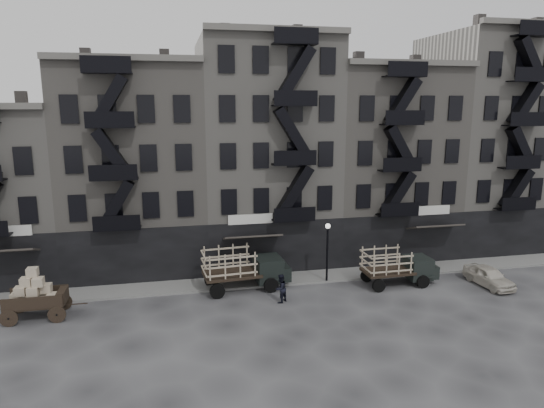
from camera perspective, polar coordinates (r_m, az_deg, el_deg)
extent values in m
plane|color=#38383A|center=(31.60, 2.65, -11.28)|extent=(140.00, 140.00, 0.00)
cube|color=slate|center=(34.95, 1.10, -8.81)|extent=(55.00, 2.50, 0.15)
cube|color=#4C4744|center=(39.43, -27.27, 10.85)|extent=(0.70, 0.70, 1.20)
cube|color=slate|center=(38.52, -15.72, 4.10)|extent=(10.00, 10.00, 15.00)
cube|color=black|center=(34.86, -15.71, -5.98)|extent=(10.00, 0.35, 4.00)
cube|color=#595651|center=(33.18, -17.06, 16.18)|extent=(10.00, 0.50, 0.40)
cube|color=#4C4744|center=(38.65, -21.03, 15.84)|extent=(0.70, 0.70, 1.20)
cube|color=#4C4744|center=(38.24, -12.53, 16.38)|extent=(0.70, 0.70, 1.20)
cube|color=gray|center=(39.01, -0.92, 6.11)|extent=(10.00, 10.00, 17.00)
cube|color=black|center=(35.53, 0.64, -5.18)|extent=(10.00, 0.35, 4.00)
cube|color=#595651|center=(34.11, 0.78, 19.93)|extent=(10.00, 0.50, 0.40)
cube|color=#4C4744|center=(38.70, -5.59, 19.52)|extent=(0.70, 0.70, 1.20)
cube|color=#4C4744|center=(39.70, 2.80, 19.36)|extent=(0.70, 0.70, 1.20)
cube|color=slate|center=(42.17, 12.60, 4.89)|extent=(10.00, 10.00, 15.00)
cube|color=black|center=(38.86, 15.23, -4.11)|extent=(10.00, 0.35, 4.00)
cube|color=#595651|center=(37.36, 16.52, 15.68)|extent=(10.00, 0.50, 0.40)
cube|color=#4C4744|center=(40.85, 9.14, 16.20)|extent=(0.70, 0.70, 1.20)
cube|color=#4C4744|center=(43.09, 16.25, 15.66)|extent=(0.70, 0.70, 1.20)
cube|color=gray|center=(47.04, 23.94, 6.70)|extent=(10.00, 10.00, 18.00)
cube|color=black|center=(44.24, 26.88, -3.06)|extent=(10.00, 0.35, 4.00)
cube|color=#595651|center=(43.22, 29.15, 18.13)|extent=(10.00, 0.50, 0.40)
cube|color=#4C4744|center=(45.65, 21.76, 18.86)|extent=(0.70, 0.70, 1.20)
cube|color=#4C4744|center=(48.81, 27.43, 17.88)|extent=(0.70, 0.70, 1.20)
cylinder|color=black|center=(34.05, 6.51, -6.02)|extent=(0.14, 0.14, 4.00)
sphere|color=silver|center=(33.46, 6.59, -2.60)|extent=(0.36, 0.36, 0.36)
cube|color=black|center=(32.00, -25.96, -10.47)|extent=(3.29, 1.75, 0.18)
cylinder|color=black|center=(31.70, -28.57, -11.74)|extent=(1.00, 0.10, 1.00)
cylinder|color=black|center=(33.30, -27.67, -10.52)|extent=(1.00, 0.10, 1.00)
cylinder|color=black|center=(31.03, -23.99, -11.80)|extent=(1.00, 0.10, 1.00)
cylinder|color=black|center=(32.66, -23.31, -10.55)|extent=(1.00, 0.10, 1.00)
cube|color=black|center=(31.52, -23.43, -9.86)|extent=(0.47, 1.46, 0.73)
cube|color=black|center=(32.87, -4.74, -8.21)|extent=(3.91, 2.51, 0.20)
cube|color=black|center=(33.41, -0.47, -7.63)|extent=(1.92, 2.12, 1.65)
cube|color=black|center=(33.79, 1.16, -8.00)|extent=(1.02, 1.72, 0.99)
cylinder|color=black|center=(32.66, -0.10, -9.54)|extent=(1.01, 0.33, 0.99)
cylinder|color=black|center=(34.63, -1.16, -8.27)|extent=(1.01, 0.33, 0.99)
cylinder|color=black|center=(31.88, -6.45, -10.17)|extent=(1.01, 0.33, 0.99)
cylinder|color=black|center=(33.90, -7.14, -8.82)|extent=(1.01, 0.33, 0.99)
cube|color=black|center=(34.56, 13.45, -7.69)|extent=(3.39, 2.03, 0.18)
cube|color=black|center=(35.56, 16.77, -7.15)|extent=(1.61, 1.80, 1.48)
cube|color=black|center=(36.09, 17.98, -7.44)|extent=(0.82, 1.49, 0.89)
cylinder|color=black|center=(34.94, 17.35, -8.73)|extent=(0.89, 0.23, 0.89)
cylinder|color=black|center=(36.55, 15.80, -7.72)|extent=(0.89, 0.23, 0.89)
cylinder|color=black|center=(33.48, 12.46, -9.38)|extent=(0.89, 0.23, 0.89)
cylinder|color=black|center=(35.16, 11.08, -8.27)|extent=(0.89, 0.23, 0.89)
imported|color=beige|center=(36.89, 24.16, -7.77)|extent=(1.97, 4.11, 1.36)
imported|color=black|center=(30.98, 1.02, -9.91)|extent=(1.14, 1.11, 1.85)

